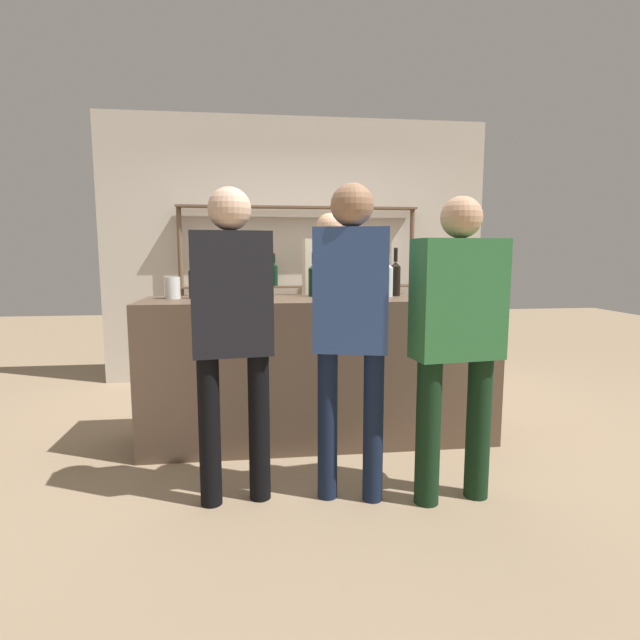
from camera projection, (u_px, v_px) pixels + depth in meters
ground_plane at (320, 438)px, 3.74m from camera, size 16.00×16.00×0.00m
bar_counter at (320, 370)px, 3.67m from camera, size 2.53×0.65×1.05m
back_wall at (298, 251)px, 5.44m from camera, size 4.13×0.12×2.80m
back_shelf at (299, 265)px, 5.28m from camera, size 2.50×0.18×1.86m
counter_bottle_0 at (194, 281)px, 3.57m from camera, size 0.07×0.07×0.33m
counter_bottle_1 at (314, 279)px, 3.74m from camera, size 0.08×0.08×0.33m
counter_bottle_2 at (387, 279)px, 3.71m from camera, size 0.08×0.08×0.34m
counter_bottle_3 at (395, 278)px, 3.78m from camera, size 0.08×0.08×0.36m
counter_bottle_4 at (448, 278)px, 3.60m from camera, size 0.09×0.09×0.37m
wine_glass at (374, 281)px, 3.78m from camera, size 0.08×0.08×0.15m
ice_bucket at (350, 281)px, 3.64m from camera, size 0.21×0.21×0.24m
cork_jar at (173, 288)px, 3.55m from camera, size 0.11×0.11×0.16m
server_behind_counter at (329, 294)px, 4.47m from camera, size 0.47×0.23×1.73m
customer_left at (232, 321)px, 2.66m from camera, size 0.44×0.24×1.72m
customer_center at (351, 315)px, 2.69m from camera, size 0.43×0.27×1.74m
customer_right at (457, 329)px, 2.69m from camera, size 0.51×0.27×1.68m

